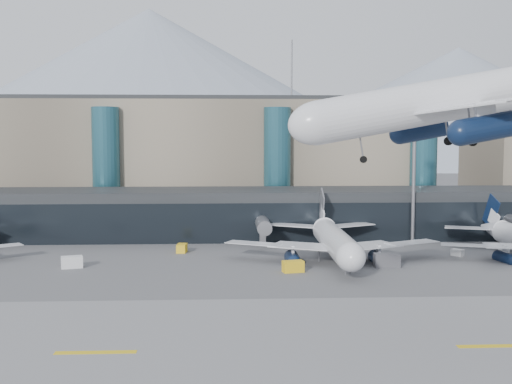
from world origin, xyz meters
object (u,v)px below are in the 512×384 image
veh_b (182,248)px  veh_c (387,260)px  lightmast_mid (414,171)px  veh_h (293,266)px  jet_parked_mid (332,231)px  veh_a (72,262)px  veh_g (457,253)px  veh_d (503,247)px  hero_jet (478,85)px

veh_b → veh_c: veh_c is taller
lightmast_mid → veh_h: bearing=-135.3°
lightmast_mid → jet_parked_mid: size_ratio=0.65×
jet_parked_mid → veh_c: jet_parked_mid is taller
lightmast_mid → veh_c: size_ratio=6.30×
veh_a → veh_g: 66.35m
veh_c → veh_h: 15.83m
veh_a → veh_g: (65.95, 7.26, -0.34)m
veh_b → veh_d: size_ratio=1.10×
lightmast_mid → veh_g: 20.22m
jet_parked_mid → veh_d: (33.08, 6.28, -4.07)m
veh_a → veh_b: bearing=21.4°
lightmast_mid → jet_parked_mid: 26.08m
lightmast_mid → veh_a: 67.03m
veh_a → veh_d: size_ratio=1.36×
lightmast_mid → veh_h: (-26.71, -26.46, -13.52)m
jet_parked_mid → veh_g: bearing=-86.3°
veh_a → veh_b: 21.32m
veh_a → veh_g: veh_a is taller
veh_c → veh_a: bearing=178.8°
veh_d → veh_g: size_ratio=1.19×
jet_parked_mid → veh_c: (7.53, -8.08, -3.64)m
hero_jet → veh_c: 45.11m
lightmast_mid → veh_g: size_ratio=12.41×
lightmast_mid → veh_a: bearing=-160.9°
veh_c → veh_d: veh_c is taller
veh_a → veh_d: (76.42, 12.37, -0.24)m
jet_parked_mid → veh_g: size_ratio=18.97×
hero_jet → veh_c: bearing=82.6°
lightmast_mid → veh_c: lightmast_mid is taller
hero_jet → veh_b: size_ratio=14.15×
jet_parked_mid → veh_b: (-26.54, 7.04, -3.99)m
hero_jet → veh_h: hero_jet is taller
veh_c → veh_h: (-15.55, -2.97, -0.23)m
veh_a → veh_d: bearing=-7.5°
jet_parked_mid → veh_g: jet_parked_mid is taller
veh_d → lightmast_mid: bearing=90.6°
jet_parked_mid → veh_h: jet_parked_mid is taller
veh_h → veh_d: bearing=10.3°
jet_parked_mid → veh_a: 43.93m
veh_b → lightmast_mid: bearing=-73.1°
veh_a → veh_d: veh_a is taller
veh_a → veh_h: 35.68m
lightmast_mid → veh_b: (-45.24, -8.37, -13.64)m
veh_d → veh_h: 44.60m
veh_a → veh_h: size_ratio=1.03×
veh_c → veh_d: size_ratio=1.66×
veh_b → veh_d: 59.63m
veh_b → veh_g: 49.50m
veh_c → hero_jet: bearing=-90.0°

